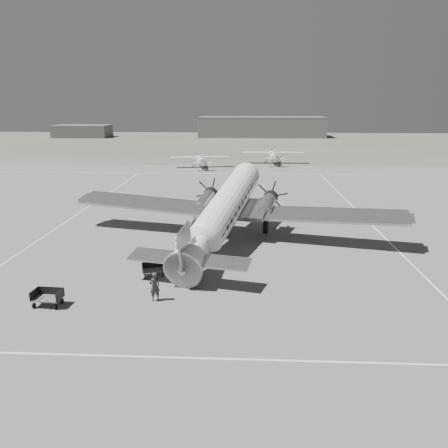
# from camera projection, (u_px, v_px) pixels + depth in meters

# --- Properties ---
(ground) EXTENTS (260.00, 260.00, 0.00)m
(ground) POSITION_uv_depth(u_px,v_px,m) (248.00, 256.00, 33.60)
(ground) COLOR slate
(ground) RESTS_ON ground
(taxi_line_near) EXTENTS (60.00, 0.15, 0.01)m
(taxi_line_near) POSITION_uv_depth(u_px,v_px,m) (249.00, 360.00, 20.13)
(taxi_line_near) COLOR silver
(taxi_line_near) RESTS_ON ground
(taxi_line_right) EXTENTS (0.15, 80.00, 0.01)m
(taxi_line_right) POSITION_uv_depth(u_px,v_px,m) (406.00, 259.00, 33.04)
(taxi_line_right) COLOR silver
(taxi_line_right) RESTS_ON ground
(taxi_line_left) EXTENTS (0.15, 60.00, 0.01)m
(taxi_line_left) POSITION_uv_depth(u_px,v_px,m) (69.00, 220.00, 44.05)
(taxi_line_left) COLOR silver
(taxi_line_left) RESTS_ON ground
(taxi_line_horizon) EXTENTS (90.00, 0.15, 0.01)m
(taxi_line_horizon) POSITION_uv_depth(u_px,v_px,m) (247.00, 174.00, 72.06)
(taxi_line_horizon) COLOR silver
(taxi_line_horizon) RESTS_ON ground
(grass_infield) EXTENTS (260.00, 90.00, 0.01)m
(grass_infield) POSITION_uv_depth(u_px,v_px,m) (246.00, 143.00, 124.96)
(grass_infield) COLOR #5F5B50
(grass_infield) RESTS_ON ground
(hangar_main) EXTENTS (42.00, 14.00, 6.60)m
(hangar_main) POSITION_uv_depth(u_px,v_px,m) (261.00, 127.00, 147.87)
(hangar_main) COLOR slate
(hangar_main) RESTS_ON ground
(shed_secondary) EXTENTS (18.00, 10.00, 4.00)m
(shed_secondary) POSITION_uv_depth(u_px,v_px,m) (82.00, 131.00, 146.21)
(shed_secondary) COLOR #505050
(shed_secondary) RESTS_ON ground
(dc3_airliner) EXTENTS (33.61, 26.77, 5.66)m
(dc3_airliner) POSITION_uv_depth(u_px,v_px,m) (225.00, 210.00, 36.09)
(dc3_airliner) COLOR #B1B1B3
(dc3_airliner) RESTS_ON ground
(light_plane_left) EXTENTS (12.14, 10.56, 2.21)m
(light_plane_left) POSITION_uv_depth(u_px,v_px,m) (200.00, 161.00, 78.58)
(light_plane_left) COLOR white
(light_plane_left) RESTS_ON ground
(light_plane_right) EXTENTS (12.18, 9.96, 2.49)m
(light_plane_right) POSITION_uv_depth(u_px,v_px,m) (273.00, 157.00, 83.60)
(light_plane_right) COLOR white
(light_plane_right) RESTS_ON ground
(baggage_cart_near) EXTENTS (1.82, 1.51, 0.88)m
(baggage_cart_near) POSITION_uv_depth(u_px,v_px,m) (153.00, 270.00, 29.72)
(baggage_cart_near) COLOR #505050
(baggage_cart_near) RESTS_ON ground
(baggage_cart_far) EXTENTS (1.81, 1.34, 0.98)m
(baggage_cart_far) POSITION_uv_depth(u_px,v_px,m) (48.00, 298.00, 25.35)
(baggage_cart_far) COLOR #505050
(baggage_cart_far) RESTS_ON ground
(ground_crew) EXTENTS (0.78, 0.72, 1.79)m
(ground_crew) POSITION_uv_depth(u_px,v_px,m) (155.00, 286.00, 25.92)
(ground_crew) COLOR #2D2D2D
(ground_crew) RESTS_ON ground
(ramp_agent) EXTENTS (0.81, 0.89, 1.48)m
(ramp_agent) POSITION_uv_depth(u_px,v_px,m) (162.00, 258.00, 31.00)
(ramp_agent) COLOR silver
(ramp_agent) RESTS_ON ground
(passenger) EXTENTS (0.54, 0.77, 1.51)m
(passenger) POSITION_uv_depth(u_px,v_px,m) (177.00, 246.00, 33.71)
(passenger) COLOR silver
(passenger) RESTS_ON ground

